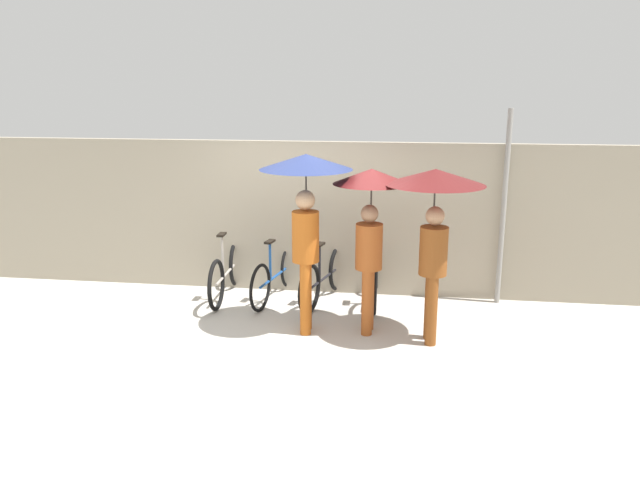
# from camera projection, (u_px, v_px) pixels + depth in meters

# --- Properties ---
(ground_plane) EXTENTS (30.00, 30.00, 0.00)m
(ground_plane) POSITION_uv_depth(u_px,v_px,m) (281.00, 338.00, 7.40)
(ground_plane) COLOR #B7B2A8
(back_wall) EXTENTS (10.78, 0.12, 2.16)m
(back_wall) POSITION_uv_depth(u_px,v_px,m) (305.00, 218.00, 8.85)
(back_wall) COLOR gray
(back_wall) RESTS_ON ground
(parked_bicycle_0) EXTENTS (0.44, 1.76, 1.06)m
(parked_bicycle_0) POSITION_uv_depth(u_px,v_px,m) (227.00, 272.00, 8.75)
(parked_bicycle_0) COLOR black
(parked_bicycle_0) RESTS_ON ground
(parked_bicycle_1) EXTENTS (0.49, 1.70, 1.11)m
(parked_bicycle_1) POSITION_uv_depth(u_px,v_px,m) (276.00, 274.00, 8.69)
(parked_bicycle_1) COLOR black
(parked_bicycle_1) RESTS_ON ground
(parked_bicycle_2) EXTENTS (0.59, 1.70, 1.01)m
(parked_bicycle_2) POSITION_uv_depth(u_px,v_px,m) (325.00, 276.00, 8.56)
(parked_bicycle_2) COLOR black
(parked_bicycle_2) RESTS_ON ground
(parked_bicycle_3) EXTENTS (0.44, 1.75, 0.97)m
(parked_bicycle_3) POSITION_uv_depth(u_px,v_px,m) (376.00, 274.00, 8.56)
(parked_bicycle_3) COLOR black
(parked_bicycle_3) RESTS_ON ground
(pedestrian_leading) EXTENTS (1.10, 1.10, 2.14)m
(pedestrian_leading) POSITION_uv_depth(u_px,v_px,m) (306.00, 191.00, 7.27)
(pedestrian_leading) COLOR #B25619
(pedestrian_leading) RESTS_ON ground
(pedestrian_center) EXTENTS (0.92, 0.92, 1.97)m
(pedestrian_center) POSITION_uv_depth(u_px,v_px,m) (371.00, 208.00, 7.30)
(pedestrian_center) COLOR #9E4C1E
(pedestrian_center) RESTS_ON ground
(pedestrian_trailing) EXTENTS (1.13, 1.13, 2.01)m
(pedestrian_trailing) POSITION_uv_depth(u_px,v_px,m) (435.00, 203.00, 6.99)
(pedestrian_trailing) COLOR brown
(pedestrian_trailing) RESTS_ON ground
(awning_pole) EXTENTS (0.07, 0.07, 2.63)m
(awning_pole) POSITION_uv_depth(u_px,v_px,m) (504.00, 209.00, 8.28)
(awning_pole) COLOR gray
(awning_pole) RESTS_ON ground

